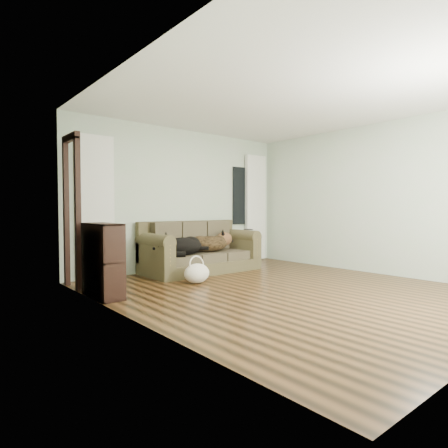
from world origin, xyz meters
TOP-DOWN VIEW (x-y plane):
  - floor at (0.00, 0.00)m, footprint 5.00×5.00m
  - ceiling at (0.00, 0.00)m, footprint 5.00×5.00m
  - wall_back at (0.00, 2.50)m, footprint 4.50×0.04m
  - wall_left at (-2.25, 0.00)m, footprint 0.04×5.00m
  - wall_right at (2.25, 0.00)m, footprint 0.04×5.00m
  - curtain_left at (-1.70, 2.42)m, footprint 0.55×0.08m
  - curtain_right at (1.80, 2.42)m, footprint 0.55×0.08m
  - window_pane at (1.45, 2.47)m, footprint 0.50×0.03m
  - door_casing at (-2.20, 2.05)m, footprint 0.07×0.60m
  - sofa at (0.01, 1.98)m, footprint 2.08×0.90m
  - dog_black_lab at (-0.51, 1.87)m, footprint 0.79×0.62m
  - dog_shepherd at (0.21, 1.96)m, footprint 0.84×0.71m
  - tv_remote at (1.00, 1.79)m, footprint 0.11×0.18m
  - tote_bag at (-0.66, 1.17)m, footprint 0.48×0.41m
  - bookshelf at (-2.09, 1.22)m, footprint 0.31×0.76m

SIDE VIEW (x-z plane):
  - floor at x=0.00m, z-range 0.00..0.00m
  - tote_bag at x=-0.66m, z-range 0.01..0.31m
  - sofa at x=0.01m, z-range 0.02..0.88m
  - dog_black_lab at x=-0.51m, z-range 0.33..0.63m
  - dog_shepherd at x=0.21m, z-range 0.33..0.65m
  - bookshelf at x=-2.09m, z-range 0.03..0.97m
  - tv_remote at x=1.00m, z-range 0.72..0.74m
  - door_casing at x=-2.20m, z-range 0.00..2.10m
  - curtain_left at x=-1.70m, z-range 0.02..2.27m
  - curtain_right at x=1.80m, z-range 0.02..2.27m
  - wall_back at x=0.00m, z-range 0.00..2.60m
  - wall_left at x=-2.25m, z-range 0.00..2.60m
  - wall_right at x=2.25m, z-range 0.00..2.60m
  - window_pane at x=1.45m, z-range 0.80..2.00m
  - ceiling at x=0.00m, z-range 2.60..2.60m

